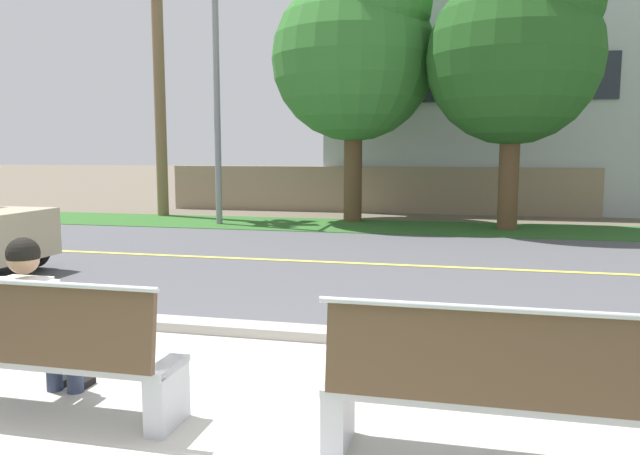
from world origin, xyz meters
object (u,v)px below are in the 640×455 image
object	(u,v)px
bench_right	(502,394)
seated_person_white	(36,316)
bench_left	(32,353)
shade_tree_far_left	(358,46)
shade_tree_left	(520,44)
streetlamp	(220,70)

from	to	relation	value
bench_right	seated_person_white	world-z (taller)	seated_person_white
bench_left	shade_tree_far_left	xyz separation A→B (m)	(0.14, 12.37, 4.08)
bench_right	seated_person_white	distance (m)	3.19
bench_right	shade_tree_left	size ratio (longest dim) A/B	0.31
shade_tree_left	bench_left	bearing A→B (deg)	-109.28
seated_person_white	shade_tree_left	size ratio (longest dim) A/B	0.19
bench_right	shade_tree_left	distance (m)	12.15
streetlamp	shade_tree_far_left	bearing A→B (deg)	18.15
shade_tree_far_left	streetlamp	bearing A→B (deg)	-161.85
bench_right	shade_tree_left	world-z (taller)	shade_tree_left
bench_left	streetlamp	world-z (taller)	streetlamp
bench_right	seated_person_white	bearing A→B (deg)	176.87
seated_person_white	streetlamp	xyz separation A→B (m)	(-3.13, 11.10, 3.22)
streetlamp	shade_tree_far_left	distance (m)	3.59
seated_person_white	streetlamp	distance (m)	11.97
streetlamp	seated_person_white	bearing A→B (deg)	-74.25
bench_left	streetlamp	size ratio (longest dim) A/B	0.31
seated_person_white	shade_tree_far_left	size ratio (longest dim) A/B	0.18
shade_tree_left	bench_right	bearing A→B (deg)	-94.64
seated_person_white	bench_right	bearing A→B (deg)	-3.13
shade_tree_far_left	shade_tree_left	distance (m)	3.99
bench_left	shade_tree_far_left	size ratio (longest dim) A/B	0.30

